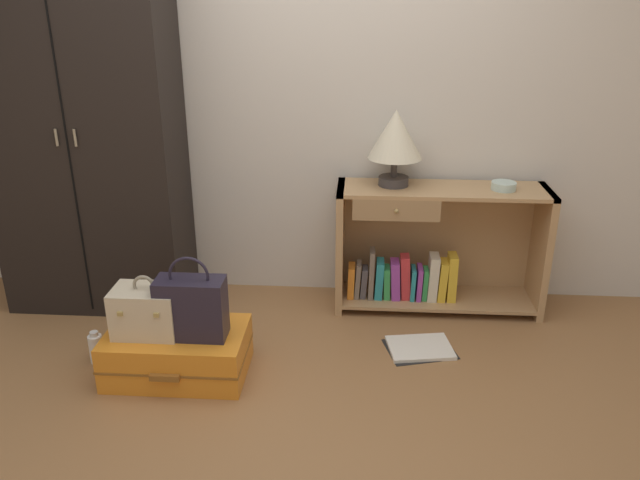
% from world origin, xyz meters
% --- Properties ---
extents(ground_plane, '(9.00, 9.00, 0.00)m').
position_xyz_m(ground_plane, '(0.00, 0.00, 0.00)').
color(ground_plane, olive).
extents(back_wall, '(6.40, 0.10, 2.60)m').
position_xyz_m(back_wall, '(0.00, 1.50, 1.30)').
color(back_wall, beige).
rests_on(back_wall, ground_plane).
extents(wardrobe, '(1.02, 0.47, 2.12)m').
position_xyz_m(wardrobe, '(-1.19, 1.20, 1.06)').
color(wardrobe, black).
rests_on(wardrobe, ground_plane).
extents(bookshelf, '(1.19, 0.36, 0.74)m').
position_xyz_m(bookshelf, '(0.76, 1.26, 0.35)').
color(bookshelf, tan).
rests_on(bookshelf, ground_plane).
extents(table_lamp, '(0.30, 0.30, 0.43)m').
position_xyz_m(table_lamp, '(0.53, 1.28, 1.02)').
color(table_lamp, '#3D3838').
rests_on(table_lamp, bookshelf).
extents(bowl, '(0.14, 0.14, 0.04)m').
position_xyz_m(bowl, '(1.13, 1.24, 0.76)').
color(bowl, silver).
rests_on(bowl, bookshelf).
extents(suitcase_large, '(0.68, 0.44, 0.23)m').
position_xyz_m(suitcase_large, '(-0.53, 0.45, 0.12)').
color(suitcase_large, orange).
rests_on(suitcase_large, ground_plane).
extents(train_case, '(0.31, 0.22, 0.30)m').
position_xyz_m(train_case, '(-0.66, 0.43, 0.35)').
color(train_case, beige).
rests_on(train_case, suitcase_large).
extents(handbag, '(0.32, 0.15, 0.41)m').
position_xyz_m(handbag, '(-0.44, 0.42, 0.39)').
color(handbag, '#231E2D').
rests_on(handbag, suitcase_large).
extents(bottle, '(0.07, 0.07, 0.17)m').
position_xyz_m(bottle, '(-0.98, 0.52, 0.08)').
color(bottle, white).
rests_on(bottle, ground_plane).
extents(open_book_on_floor, '(0.40, 0.35, 0.02)m').
position_xyz_m(open_book_on_floor, '(0.68, 0.75, 0.01)').
color(open_book_on_floor, white).
rests_on(open_book_on_floor, ground_plane).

